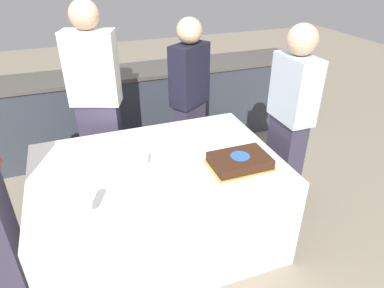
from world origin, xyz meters
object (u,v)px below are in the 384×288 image
(plate_stack, at_px, (132,159))
(person_seated_right, at_px, (289,125))
(person_cutting_cake, at_px, (189,101))
(person_standing_back, at_px, (97,104))
(wine_glass, at_px, (86,199))
(cake, at_px, (240,161))

(plate_stack, relative_size, person_seated_right, 0.15)
(person_cutting_cake, bearing_deg, person_standing_back, -33.86)
(wine_glass, xyz_separation_m, person_seated_right, (1.60, 0.42, -0.02))
(cake, xyz_separation_m, person_standing_back, (-0.84, 1.04, 0.14))
(person_cutting_cake, height_order, person_seated_right, person_seated_right)
(cake, distance_m, person_seated_right, 0.60)
(plate_stack, relative_size, wine_glass, 1.21)
(wine_glass, distance_m, person_standing_back, 1.25)
(cake, bearing_deg, person_standing_back, 128.90)
(plate_stack, bearing_deg, person_cutting_cake, 47.38)
(plate_stack, distance_m, person_standing_back, 0.79)
(person_seated_right, bearing_deg, person_standing_back, -120.11)
(plate_stack, relative_size, person_cutting_cake, 0.15)
(cake, height_order, wine_glass, wine_glass)
(person_cutting_cake, bearing_deg, cake, 56.14)
(wine_glass, bearing_deg, person_standing_back, 80.46)
(plate_stack, height_order, person_seated_right, person_seated_right)
(cake, xyz_separation_m, person_cutting_cake, (0.00, 1.04, 0.05))
(cake, height_order, person_standing_back, person_standing_back)
(cake, xyz_separation_m, wine_glass, (-1.05, -0.19, 0.09))
(cake, xyz_separation_m, person_seated_right, (0.55, 0.24, 0.08))
(person_standing_back, bearing_deg, person_cutting_cake, -159.64)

